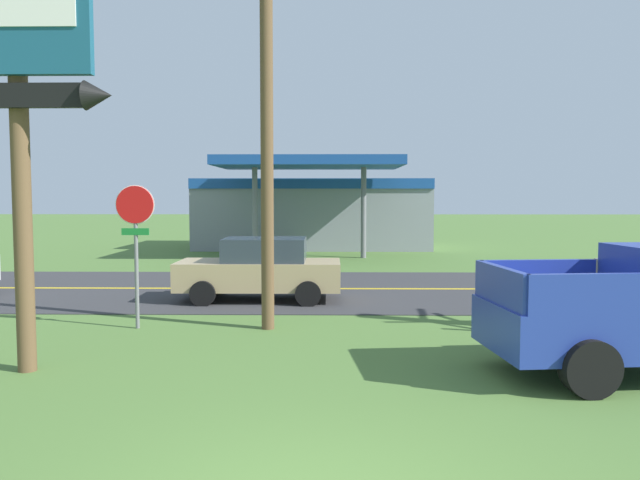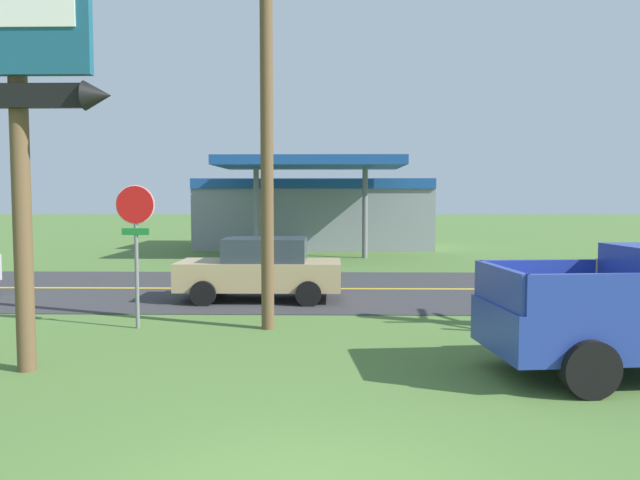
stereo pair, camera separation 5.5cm
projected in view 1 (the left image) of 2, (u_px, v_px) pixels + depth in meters
The scene contains 7 objects.
road_asphalt at pixel (323, 289), 18.23m from camera, with size 140.00×8.00×0.02m, color #333335.
road_centre_line at pixel (323, 289), 18.23m from camera, with size 126.00×0.20×0.01m, color gold.
motel_sign at pixel (18, 66), 9.27m from camera, with size 2.70×0.54×6.81m.
stop_sign at pixel (136, 230), 12.69m from camera, with size 0.80×0.08×2.95m.
utility_pole at pixel (267, 116), 12.51m from camera, with size 1.68×0.26×8.12m.
gas_station at pixel (313, 211), 33.12m from camera, with size 12.00×11.50×4.40m.
car_tan_mid_lane at pixel (261, 269), 16.20m from camera, with size 4.20×2.00×1.64m.
Camera 1 is at (0.20, -5.08, 2.72)m, focal length 34.99 mm.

